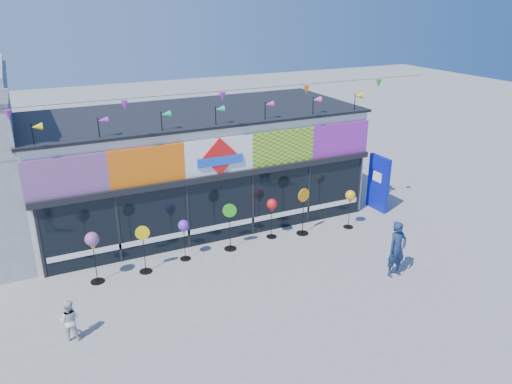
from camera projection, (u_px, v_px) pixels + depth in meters
ground at (265, 287)px, 14.72m from camera, size 80.00×80.00×0.00m
kite_shop at (196, 165)px, 18.97m from camera, size 16.00×5.70×5.31m
blue_sign at (378, 183)px, 19.79m from camera, size 0.22×1.11×2.22m
spinner_0 at (92, 243)px, 14.51m from camera, size 0.42×0.42×1.65m
spinner_1 at (144, 248)px, 15.25m from camera, size 0.44×0.40×1.57m
spinner_2 at (184, 228)px, 15.90m from camera, size 0.35×0.35×1.39m
spinner_3 at (230, 226)px, 16.64m from camera, size 0.45×0.42×1.66m
spinner_4 at (272, 207)px, 17.39m from camera, size 0.37×0.37×1.46m
spinner_5 at (303, 210)px, 17.73m from camera, size 0.49×0.44×1.75m
spinner_6 at (350, 198)px, 18.14m from camera, size 0.37×0.37×1.47m
adult_man at (397, 249)px, 15.05m from camera, size 0.66×0.45×1.77m
child at (70, 320)px, 12.31m from camera, size 0.60×0.47×1.09m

